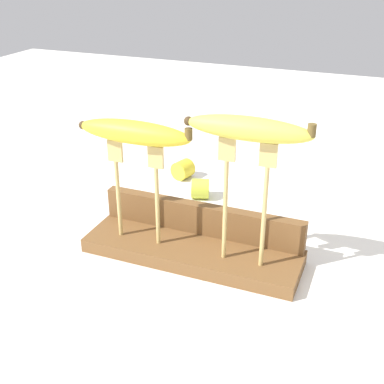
{
  "coord_description": "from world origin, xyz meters",
  "views": [
    {
      "loc": [
        0.27,
        -0.67,
        0.48
      ],
      "look_at": [
        0.0,
        0.0,
        0.12
      ],
      "focal_mm": 46.98,
      "sensor_mm": 36.0,
      "label": 1
    }
  ],
  "objects": [
    {
      "name": "ground_plane",
      "position": [
        0.0,
        0.0,
        0.0
      ],
      "size": [
        3.0,
        3.0,
        0.0
      ],
      "primitive_type": "plane",
      "color": "silver"
    },
    {
      "name": "wooden_board",
      "position": [
        0.0,
        0.0,
        0.01
      ],
      "size": [
        0.37,
        0.11,
        0.02
      ],
      "primitive_type": "cube",
      "color": "brown",
      "rests_on": "ground"
    },
    {
      "name": "board_backstop",
      "position": [
        0.0,
        0.05,
        0.05
      ],
      "size": [
        0.36,
        0.02,
        0.05
      ],
      "primitive_type": "cube",
      "color": "brown",
      "rests_on": "wooden_board"
    },
    {
      "name": "fork_stand_left",
      "position": [
        -0.09,
        -0.01,
        0.13
      ],
      "size": [
        0.1,
        0.01,
        0.17
      ],
      "color": "tan",
      "rests_on": "wooden_board"
    },
    {
      "name": "fork_stand_right",
      "position": [
        0.09,
        -0.01,
        0.15
      ],
      "size": [
        0.09,
        0.01,
        0.21
      ],
      "color": "tan",
      "rests_on": "wooden_board"
    },
    {
      "name": "banana_raised_left",
      "position": [
        -0.09,
        -0.01,
        0.22
      ],
      "size": [
        0.2,
        0.04,
        0.04
      ],
      "color": "yellow",
      "rests_on": "fork_stand_left"
    },
    {
      "name": "banana_raised_right",
      "position": [
        0.09,
        -0.01,
        0.25
      ],
      "size": [
        0.19,
        0.04,
        0.04
      ],
      "color": "#DBD147",
      "rests_on": "fork_stand_right"
    },
    {
      "name": "banana_chunk_near",
      "position": [
        -0.07,
        0.22,
        0.02
      ],
      "size": [
        0.05,
        0.05,
        0.04
      ],
      "color": "#B2C138",
      "rests_on": "ground"
    },
    {
      "name": "banana_chunk_far",
      "position": [
        -0.14,
        0.3,
        0.02
      ],
      "size": [
        0.05,
        0.05,
        0.04
      ],
      "color": "yellow",
      "rests_on": "ground"
    }
  ]
}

